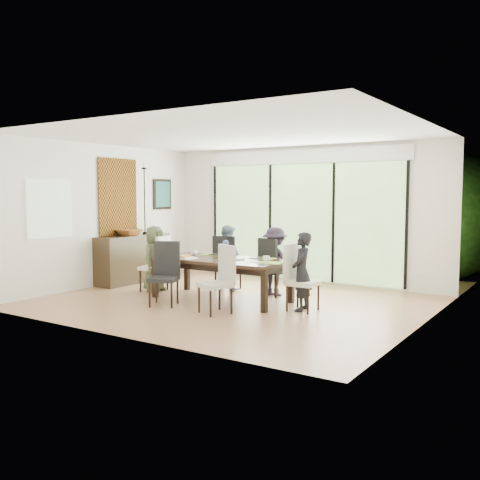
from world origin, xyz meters
The scene contains 62 objects.
floor centered at (0.00, 0.00, -0.01)m, with size 6.00×5.00×0.01m, color brown.
ceiling centered at (0.00, 0.00, 2.71)m, with size 6.00×5.00×0.01m, color white.
wall_back centered at (0.00, 2.51, 1.35)m, with size 6.00×0.02×2.70m, color white.
wall_front centered at (0.00, -2.51, 1.35)m, with size 6.00×0.02×2.70m, color beige.
wall_left centered at (-3.01, 0.00, 1.35)m, with size 0.02×5.00×2.70m, color white.
wall_right centered at (3.01, 0.00, 1.35)m, with size 0.02×5.00×2.70m, color silver.
glass_doors centered at (0.00, 2.47, 1.20)m, with size 4.20×0.02×2.30m, color #598C3F.
blinds_header centered at (0.00, 2.46, 2.50)m, with size 4.40×0.06×0.28m, color white.
mullion_a centered at (-2.10, 2.46, 1.20)m, with size 0.05×0.04×2.30m, color black.
mullion_b centered at (-0.70, 2.46, 1.20)m, with size 0.05×0.04×2.30m, color black.
mullion_c centered at (0.70, 2.46, 1.20)m, with size 0.05×0.04×2.30m, color black.
mullion_d centered at (2.10, 2.46, 1.20)m, with size 0.05×0.04×2.30m, color black.
side_window centered at (-2.97, -1.20, 1.50)m, with size 0.02×0.90×1.00m, color #8CAD7F.
deck centered at (0.00, 3.40, -0.05)m, with size 6.00×1.80×0.10m, color brown.
rail_top centered at (0.00, 4.20, 0.55)m, with size 6.00×0.08×0.06m, color brown.
foliage_left centered at (-1.80, 5.20, 1.44)m, with size 3.20×3.20×3.20m, color #14380F.
foliage_mid centered at (0.40, 5.80, 1.80)m, with size 4.00×4.00×4.00m, color #14380F.
foliage_right centered at (2.20, 5.00, 1.26)m, with size 2.80×2.80×2.80m, color #14380F.
foliage_far centered at (-0.60, 6.50, 1.62)m, with size 3.60×3.60×3.60m, color #14380F.
table_top centered at (-0.25, 0.06, 0.66)m, with size 2.21×1.01×0.06m, color black.
table_apron centered at (-0.25, 0.06, 0.58)m, with size 2.03×0.83×0.09m, color black.
table_leg_fl centered at (-1.33, -0.37, 0.32)m, with size 0.08×0.08×0.64m, color black.
table_leg_fr centered at (0.83, -0.37, 0.32)m, with size 0.08×0.08×0.64m, color black.
table_leg_bl centered at (-1.33, 0.49, 0.32)m, with size 0.08×0.08×0.64m, color black.
table_leg_br centered at (0.83, 0.49, 0.32)m, with size 0.08×0.08×0.64m, color black.
chair_left_end centered at (-1.75, 0.06, 0.51)m, with size 0.42×0.42×1.01m, color white, non-canonical shape.
chair_right_end centered at (1.25, 0.06, 0.51)m, with size 0.42×0.42×1.01m, color white, non-canonical shape.
chair_far_left centered at (-0.70, 0.91, 0.51)m, with size 0.42×0.42×1.01m, color black, non-canonical shape.
chair_far_right centered at (0.30, 0.91, 0.51)m, with size 0.42×0.42×1.01m, color black, non-canonical shape.
chair_near_left centered at (-0.75, -0.81, 0.51)m, with size 0.42×0.42×1.01m, color black, non-canonical shape.
chair_near_right centered at (0.25, -0.81, 0.51)m, with size 0.42×0.42×1.01m, color beige, non-canonical shape.
person_left_end centered at (-1.73, 0.06, 0.59)m, with size 0.56×0.35×1.19m, color #4B5438.
person_right_end centered at (1.23, 0.06, 0.59)m, with size 0.56×0.35×1.19m, color black.
person_far_left centered at (-0.70, 0.89, 0.59)m, with size 0.56×0.35×1.19m, color #6F88A1.
person_far_right centered at (0.30, 0.89, 0.59)m, with size 0.56×0.35×1.19m, color #261E2D.
placemat_left centered at (-1.20, 0.06, 0.69)m, with size 0.41×0.30×0.01m, color #AEC446.
placemat_right centered at (0.70, 0.06, 0.69)m, with size 0.41×0.30×0.01m, color olive.
placemat_far_l centered at (-0.70, 0.46, 0.69)m, with size 0.41×0.30×0.01m, color olive.
placemat_far_r centered at (0.30, 0.46, 0.69)m, with size 0.41×0.30×0.01m, color #81B03F.
placemat_paper centered at (-0.80, -0.24, 0.69)m, with size 0.41×0.30×0.01m, color white.
tablet_far_l centered at (-0.60, 0.41, 0.70)m, with size 0.24×0.17×0.01m, color black.
tablet_far_r centered at (0.25, 0.41, 0.70)m, with size 0.22×0.16×0.01m, color black.
papers centered at (0.45, 0.01, 0.69)m, with size 0.28×0.20×0.00m, color white.
platter_base centered at (-0.80, -0.24, 0.71)m, with size 0.24×0.24×0.02m, color white.
platter_snacks centered at (-0.80, -0.24, 0.72)m, with size 0.18×0.18×0.01m, color orange.
vase centered at (-0.20, 0.11, 0.75)m, with size 0.07×0.07×0.11m, color silver.
hyacinth_stems centered at (-0.20, 0.11, 0.86)m, with size 0.04×0.04×0.15m, color #337226.
hyacinth_blooms centered at (-0.20, 0.11, 0.95)m, with size 0.10×0.10×0.10m, color #4F5AC6.
laptop centered at (-1.10, -0.04, 0.70)m, with size 0.30×0.20×0.02m, color silver.
cup_a centered at (-0.95, 0.21, 0.74)m, with size 0.11×0.11×0.09m, color white.
cup_b centered at (-0.10, -0.04, 0.73)m, with size 0.09×0.09×0.08m, color white.
cup_c centered at (0.55, 0.16, 0.74)m, with size 0.11×0.11×0.09m, color white.
book centered at (0.00, 0.11, 0.70)m, with size 0.15×0.21×0.02m, color white.
sideboard centered at (-2.76, 0.57, 0.47)m, with size 0.47×1.67×0.94m, color black.
bowl centered at (-2.76, 0.47, 1.00)m, with size 0.50×0.50×0.12m, color #935420.
candlestick_base centered at (-2.76, 0.92, 0.96)m, with size 0.10×0.10×0.04m, color black.
candlestick_shaft centered at (-2.76, 0.92, 1.62)m, with size 0.03×0.03×1.31m, color black.
candlestick_pan centered at (-2.76, 0.92, 2.27)m, with size 0.10×0.10×0.03m, color black.
candle centered at (-2.76, 0.92, 2.33)m, with size 0.04×0.04×0.10m, color silver.
tapestry centered at (-2.97, 0.40, 1.70)m, with size 0.02×1.00×1.50m, color #8F4E14.
art_frame centered at (-2.97, 1.70, 1.75)m, with size 0.03×0.55×0.65m, color black.
art_canvas centered at (-2.95, 1.70, 1.75)m, with size 0.01×0.45×0.55m, color #195251.
Camera 1 is at (4.82, -7.10, 1.77)m, focal length 40.00 mm.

